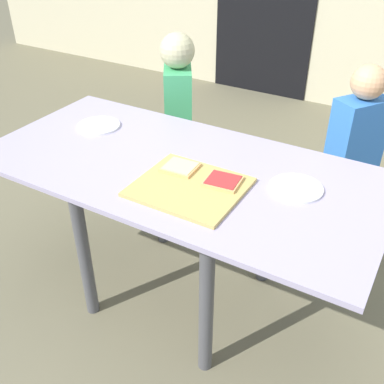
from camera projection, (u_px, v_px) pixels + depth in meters
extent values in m
plane|color=#69634B|center=(181.00, 292.00, 2.13)|extent=(16.00, 16.00, 0.00)
cube|color=#A39AB7|center=(179.00, 168.00, 1.75)|extent=(1.57, 0.76, 0.02)
cylinder|color=#4C4C51|center=(84.00, 253.00, 1.86)|extent=(0.05, 0.05, 0.67)
cylinder|color=#4C4C51|center=(206.00, 306.00, 1.62)|extent=(0.05, 0.05, 0.67)
cylinder|color=#4C4C51|center=(161.00, 188.00, 2.27)|extent=(0.05, 0.05, 0.67)
cylinder|color=#4C4C51|center=(268.00, 222.00, 2.03)|extent=(0.05, 0.05, 0.67)
cube|color=tan|center=(189.00, 187.00, 1.61)|extent=(0.37, 0.33, 0.01)
cube|color=#E9A865|center=(223.00, 181.00, 1.61)|extent=(0.13, 0.12, 0.01)
cube|color=#B32C2C|center=(223.00, 180.00, 1.61)|extent=(0.12, 0.11, 0.00)
cube|color=#E9A865|center=(180.00, 167.00, 1.70)|extent=(0.13, 0.12, 0.01)
cube|color=#F5E591|center=(180.00, 166.00, 1.69)|extent=(0.12, 0.11, 0.00)
cylinder|color=white|center=(296.00, 188.00, 1.60)|extent=(0.19, 0.19, 0.01)
cylinder|color=white|center=(99.00, 126.00, 2.04)|extent=(0.19, 0.19, 0.01)
cylinder|color=navy|center=(179.00, 166.00, 2.70)|extent=(0.09, 0.09, 0.41)
cylinder|color=navy|center=(179.00, 179.00, 2.58)|extent=(0.09, 0.09, 0.41)
cube|color=#3FA566|center=(178.00, 106.00, 2.41)|extent=(0.25, 0.28, 0.41)
sphere|color=#C1BA8D|center=(177.00, 51.00, 2.25)|extent=(0.18, 0.18, 0.18)
cylinder|color=#1E4B5C|center=(351.00, 205.00, 2.37)|extent=(0.09, 0.09, 0.41)
cylinder|color=#1E4B5C|center=(330.00, 212.00, 2.32)|extent=(0.09, 0.09, 0.41)
cube|color=blue|center=(356.00, 138.00, 2.12)|extent=(0.25, 0.28, 0.39)
sphere|color=#E2A574|center=(369.00, 82.00, 1.97)|extent=(0.15, 0.15, 0.15)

